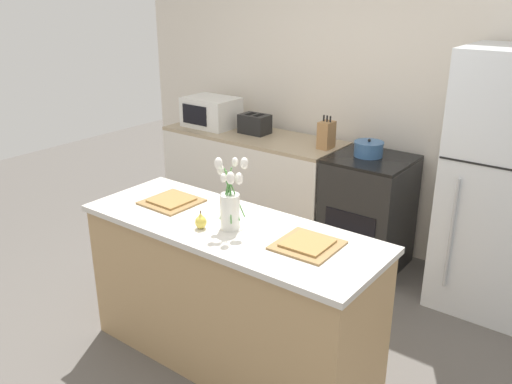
{
  "coord_description": "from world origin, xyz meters",
  "views": [
    {
      "loc": [
        1.79,
        -2.12,
        2.17
      ],
      "look_at": [
        0.0,
        0.25,
        1.03
      ],
      "focal_mm": 38.0,
      "sensor_mm": 36.0,
      "label": 1
    }
  ],
  "objects_px": {
    "cooking_pot": "(369,149)",
    "knife_block": "(326,135)",
    "pear_figurine": "(201,221)",
    "stove_range": "(368,213)",
    "plate_setting_right": "(307,244)",
    "flower_vase": "(230,202)",
    "plate_setting_left": "(172,201)",
    "toaster": "(255,124)",
    "refrigerator": "(501,185)",
    "microwave": "(211,112)"
  },
  "relations": [
    {
      "from": "refrigerator",
      "to": "cooking_pot",
      "type": "xyz_separation_m",
      "value": [
        -0.99,
        0.02,
        0.07
      ]
    },
    {
      "from": "refrigerator",
      "to": "knife_block",
      "type": "height_order",
      "value": "refrigerator"
    },
    {
      "from": "cooking_pot",
      "to": "knife_block",
      "type": "bearing_deg",
      "value": -178.38
    },
    {
      "from": "pear_figurine",
      "to": "microwave",
      "type": "height_order",
      "value": "microwave"
    },
    {
      "from": "flower_vase",
      "to": "refrigerator",
      "type": "bearing_deg",
      "value": 58.17
    },
    {
      "from": "refrigerator",
      "to": "toaster",
      "type": "distance_m",
      "value": 2.12
    },
    {
      "from": "toaster",
      "to": "cooking_pot",
      "type": "bearing_deg",
      "value": -0.81
    },
    {
      "from": "plate_setting_right",
      "to": "knife_block",
      "type": "bearing_deg",
      "value": 117.27
    },
    {
      "from": "pear_figurine",
      "to": "cooking_pot",
      "type": "distance_m",
      "value": 1.76
    },
    {
      "from": "flower_vase",
      "to": "toaster",
      "type": "distance_m",
      "value": 2.0
    },
    {
      "from": "refrigerator",
      "to": "stove_range",
      "type": "bearing_deg",
      "value": -179.96
    },
    {
      "from": "stove_range",
      "to": "flower_vase",
      "type": "bearing_deg",
      "value": -92.21
    },
    {
      "from": "plate_setting_right",
      "to": "cooking_pot",
      "type": "height_order",
      "value": "cooking_pot"
    },
    {
      "from": "pear_figurine",
      "to": "plate_setting_right",
      "type": "relative_size",
      "value": 0.33
    },
    {
      "from": "pear_figurine",
      "to": "plate_setting_right",
      "type": "bearing_deg",
      "value": 16.04
    },
    {
      "from": "flower_vase",
      "to": "pear_figurine",
      "type": "xyz_separation_m",
      "value": [
        -0.13,
        -0.1,
        -0.12
      ]
    },
    {
      "from": "stove_range",
      "to": "pear_figurine",
      "type": "distance_m",
      "value": 1.81
    },
    {
      "from": "stove_range",
      "to": "plate_setting_right",
      "type": "bearing_deg",
      "value": -75.85
    },
    {
      "from": "stove_range",
      "to": "pear_figurine",
      "type": "bearing_deg",
      "value": -96.36
    },
    {
      "from": "pear_figurine",
      "to": "plate_setting_left",
      "type": "distance_m",
      "value": 0.44
    },
    {
      "from": "plate_setting_left",
      "to": "toaster",
      "type": "xyz_separation_m",
      "value": [
        -0.57,
        1.6,
        0.09
      ]
    },
    {
      "from": "stove_range",
      "to": "toaster",
      "type": "xyz_separation_m",
      "value": [
        -1.17,
        0.04,
        0.55
      ]
    },
    {
      "from": "flower_vase",
      "to": "knife_block",
      "type": "xyz_separation_m",
      "value": [
        -0.35,
        1.64,
        -0.03
      ]
    },
    {
      "from": "plate_setting_right",
      "to": "refrigerator",
      "type": "bearing_deg",
      "value": 70.4
    },
    {
      "from": "refrigerator",
      "to": "cooking_pot",
      "type": "distance_m",
      "value": 1.0
    },
    {
      "from": "refrigerator",
      "to": "pear_figurine",
      "type": "xyz_separation_m",
      "value": [
        -1.14,
        -1.73,
        0.04
      ]
    },
    {
      "from": "flower_vase",
      "to": "plate_setting_left",
      "type": "distance_m",
      "value": 0.56
    },
    {
      "from": "flower_vase",
      "to": "plate_setting_right",
      "type": "height_order",
      "value": "flower_vase"
    },
    {
      "from": "stove_range",
      "to": "knife_block",
      "type": "relative_size",
      "value": 3.41
    },
    {
      "from": "plate_setting_right",
      "to": "microwave",
      "type": "relative_size",
      "value": 0.66
    },
    {
      "from": "microwave",
      "to": "pear_figurine",
      "type": "bearing_deg",
      "value": -49.97
    },
    {
      "from": "cooking_pot",
      "to": "knife_block",
      "type": "distance_m",
      "value": 0.38
    },
    {
      "from": "refrigerator",
      "to": "plate_setting_right",
      "type": "xyz_separation_m",
      "value": [
        -0.56,
        -1.56,
        0.01
      ]
    },
    {
      "from": "stove_range",
      "to": "plate_setting_left",
      "type": "xyz_separation_m",
      "value": [
        -0.59,
        -1.56,
        0.46
      ]
    },
    {
      "from": "stove_range",
      "to": "microwave",
      "type": "bearing_deg",
      "value": -179.98
    },
    {
      "from": "refrigerator",
      "to": "toaster",
      "type": "relative_size",
      "value": 6.46
    },
    {
      "from": "refrigerator",
      "to": "plate_setting_left",
      "type": "relative_size",
      "value": 5.67
    },
    {
      "from": "flower_vase",
      "to": "toaster",
      "type": "relative_size",
      "value": 1.46
    },
    {
      "from": "plate_setting_left",
      "to": "microwave",
      "type": "bearing_deg",
      "value": 123.98
    },
    {
      "from": "refrigerator",
      "to": "plate_setting_left",
      "type": "height_order",
      "value": "refrigerator"
    },
    {
      "from": "plate_setting_right",
      "to": "plate_setting_left",
      "type": "bearing_deg",
      "value": 180.0
    },
    {
      "from": "pear_figurine",
      "to": "microwave",
      "type": "distance_m",
      "value": 2.26
    },
    {
      "from": "stove_range",
      "to": "knife_block",
      "type": "distance_m",
      "value": 0.71
    },
    {
      "from": "toaster",
      "to": "microwave",
      "type": "distance_m",
      "value": 0.48
    },
    {
      "from": "pear_figurine",
      "to": "cooking_pot",
      "type": "height_order",
      "value": "cooking_pot"
    },
    {
      "from": "cooking_pot",
      "to": "pear_figurine",
      "type": "bearing_deg",
      "value": -94.84
    },
    {
      "from": "toaster",
      "to": "cooking_pot",
      "type": "distance_m",
      "value": 1.12
    },
    {
      "from": "cooking_pot",
      "to": "microwave",
      "type": "height_order",
      "value": "microwave"
    },
    {
      "from": "refrigerator",
      "to": "plate_setting_left",
      "type": "xyz_separation_m",
      "value": [
        -1.54,
        -1.56,
        0.01
      ]
    },
    {
      "from": "stove_range",
      "to": "knife_block",
      "type": "bearing_deg",
      "value": 178.3
    }
  ]
}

